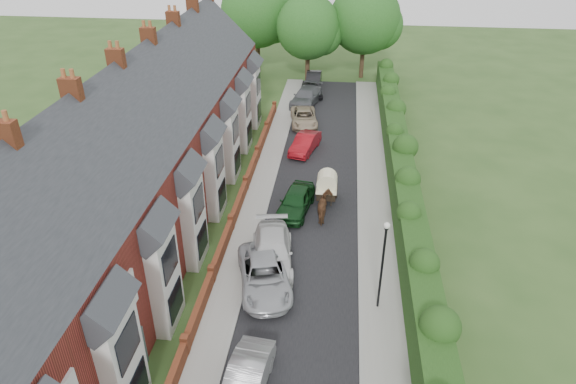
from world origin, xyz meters
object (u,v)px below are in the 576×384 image
(car_silver_a, at_px, (246,381))
(car_beige, at_px, (304,117))
(car_white, at_px, (272,252))
(car_red, at_px, (305,143))
(car_green, at_px, (296,201))
(horse, at_px, (325,208))
(lamppost, at_px, (383,255))
(car_black, at_px, (312,89))
(car_grey, at_px, (306,97))
(horse_cart, at_px, (327,185))
(car_silver_b, at_px, (264,275))

(car_silver_a, bearing_deg, car_beige, 96.40)
(car_white, distance_m, car_red, 14.81)
(car_green, bearing_deg, horse, -11.70)
(lamppost, bearing_deg, car_white, 152.52)
(car_white, relative_size, car_black, 1.35)
(car_beige, xyz_separation_m, car_grey, (-0.21, 5.22, 0.12))
(car_white, distance_m, horse_cart, 7.66)
(lamppost, distance_m, car_grey, 29.33)
(car_black, bearing_deg, horse, -98.78)
(lamppost, bearing_deg, car_silver_b, 170.41)
(car_red, bearing_deg, lamppost, -59.87)
(car_green, relative_size, car_grey, 0.83)
(car_black, bearing_deg, car_silver_a, -105.02)
(car_grey, bearing_deg, lamppost, -66.37)
(car_red, height_order, car_black, car_red)
(lamppost, relative_size, car_white, 0.93)
(car_grey, bearing_deg, car_beige, -75.76)
(car_white, bearing_deg, car_green, 74.10)
(car_silver_a, xyz_separation_m, car_white, (-0.11, 8.79, 0.08))
(car_grey, bearing_deg, car_white, -77.71)
(car_silver_b, relative_size, car_green, 1.20)
(car_red, distance_m, car_grey, 10.85)
(car_grey, distance_m, car_black, 2.60)
(car_silver_b, height_order, car_green, car_green)
(car_silver_a, relative_size, car_green, 0.96)
(car_red, relative_size, car_grey, 0.78)
(car_green, distance_m, car_red, 9.16)
(car_black, bearing_deg, car_red, -103.22)
(car_silver_b, distance_m, car_red, 16.82)
(car_beige, xyz_separation_m, horse_cart, (2.65, -13.26, 0.61))
(car_silver_b, bearing_deg, horse, 52.84)
(car_red, relative_size, car_black, 1.05)
(car_grey, distance_m, horse_cart, 18.71)
(car_silver_a, height_order, car_green, car_green)
(car_white, relative_size, horse_cart, 1.76)
(lamppost, bearing_deg, car_black, 100.01)
(car_silver_a, bearing_deg, car_red, 95.04)
(lamppost, xyz_separation_m, car_beige, (-5.71, 23.40, -2.62))
(lamppost, height_order, car_beige, lamppost)
(horse, bearing_deg, car_green, -23.00)
(car_green, distance_m, car_grey, 20.01)
(car_red, bearing_deg, car_grey, 108.15)
(car_green, xyz_separation_m, car_beige, (-0.71, 14.76, -0.10))
(lamppost, distance_m, car_black, 31.77)
(car_green, height_order, horse_cart, horse_cart)
(horse, distance_m, horse_cart, 2.29)
(car_red, xyz_separation_m, car_beige, (-0.57, 5.60, -0.03))
(car_silver_b, height_order, car_black, car_silver_b)
(car_silver_b, xyz_separation_m, car_black, (0.41, 30.18, -0.07))
(lamppost, relative_size, car_silver_a, 1.17)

